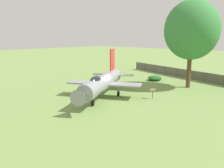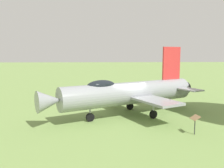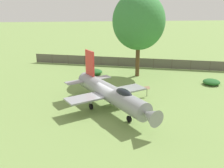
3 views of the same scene
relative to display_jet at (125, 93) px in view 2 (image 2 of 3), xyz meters
The scene contains 3 objects.
ground_plane 1.81m from the display_jet, 63.60° to the right, with size 200.00×200.00×0.00m, color #75934C.
display_jet is the anchor object (origin of this frame).
info_plaque 5.68m from the display_jet, 139.64° to the right, with size 0.65×0.48×1.14m.
Camera 2 is at (-17.68, 2.18, 4.76)m, focal length 38.47 mm.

